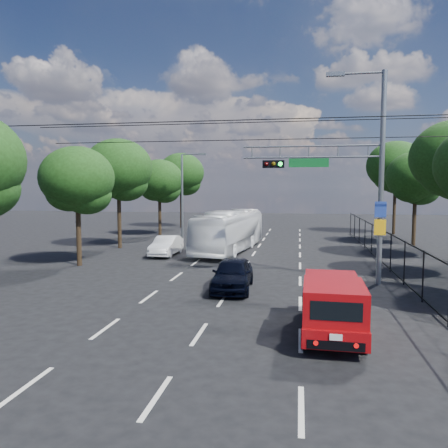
% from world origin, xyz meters
% --- Properties ---
extents(ground, '(120.00, 120.00, 0.00)m').
position_xyz_m(ground, '(0.00, 0.00, 0.00)').
color(ground, black).
rests_on(ground, ground).
extents(lane_markings, '(6.12, 38.00, 0.01)m').
position_xyz_m(lane_markings, '(-0.00, 14.00, 0.01)').
color(lane_markings, beige).
rests_on(lane_markings, ground).
extents(signal_mast, '(6.43, 0.39, 9.50)m').
position_xyz_m(signal_mast, '(5.28, 7.99, 5.24)').
color(signal_mast, slate).
rests_on(signal_mast, ground).
extents(streetlight_left, '(2.09, 0.22, 7.08)m').
position_xyz_m(streetlight_left, '(-6.33, 22.00, 3.94)').
color(streetlight_left, slate).
rests_on(streetlight_left, ground).
extents(utility_wires, '(22.00, 5.04, 0.74)m').
position_xyz_m(utility_wires, '(0.00, 8.83, 7.23)').
color(utility_wires, black).
rests_on(utility_wires, ground).
extents(fence_right, '(0.06, 34.03, 2.00)m').
position_xyz_m(fence_right, '(7.60, 12.17, 1.03)').
color(fence_right, black).
rests_on(fence_right, ground).
extents(tree_right_d, '(4.32, 4.32, 7.02)m').
position_xyz_m(tree_right_d, '(11.42, 22.02, 4.85)').
color(tree_right_d, black).
rests_on(tree_right_d, ground).
extents(tree_right_e, '(5.28, 5.28, 8.58)m').
position_xyz_m(tree_right_e, '(11.62, 30.02, 5.94)').
color(tree_right_e, black).
rests_on(tree_right_e, ground).
extents(tree_left_b, '(4.08, 4.08, 6.63)m').
position_xyz_m(tree_left_b, '(-9.18, 10.02, 4.58)').
color(tree_left_b, black).
rests_on(tree_left_b, ground).
extents(tree_left_c, '(4.80, 4.80, 7.80)m').
position_xyz_m(tree_left_c, '(-9.78, 17.02, 5.40)').
color(tree_left_c, black).
rests_on(tree_left_c, ground).
extents(tree_left_d, '(4.20, 4.20, 6.83)m').
position_xyz_m(tree_left_d, '(-9.38, 25.02, 4.72)').
color(tree_left_d, black).
rests_on(tree_left_d, ground).
extents(tree_left_e, '(4.92, 4.92, 7.99)m').
position_xyz_m(tree_left_e, '(-9.58, 33.02, 5.53)').
color(tree_left_e, black).
rests_on(tree_left_e, ground).
extents(red_pickup, '(1.84, 4.71, 1.74)m').
position_xyz_m(red_pickup, '(3.91, 0.63, 0.93)').
color(red_pickup, black).
rests_on(red_pickup, ground).
extents(navy_hatchback, '(1.77, 4.07, 1.37)m').
position_xyz_m(navy_hatchback, '(0.13, 5.79, 0.68)').
color(navy_hatchback, black).
rests_on(navy_hatchback, ground).
extents(white_bus, '(3.62, 10.23, 2.79)m').
position_xyz_m(white_bus, '(-1.77, 16.84, 1.39)').
color(white_bus, white).
rests_on(white_bus, ground).
extents(white_van, '(1.31, 3.75, 1.23)m').
position_xyz_m(white_van, '(-5.50, 14.37, 0.62)').
color(white_van, white).
rests_on(white_van, ground).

